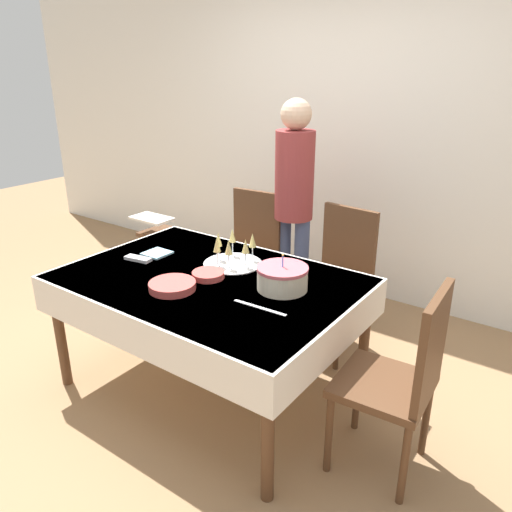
{
  "coord_description": "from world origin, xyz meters",
  "views": [
    {
      "loc": [
        1.72,
        -1.93,
        1.86
      ],
      "look_at": [
        0.2,
        0.18,
        0.85
      ],
      "focal_mm": 35.0,
      "sensor_mm": 36.0,
      "label": 1
    }
  ],
  "objects_px": {
    "plate_stack_dessert": "(208,275)",
    "dining_chair_right_end": "(403,375)",
    "dining_chair_far_right": "(339,273)",
    "birthday_cake": "(282,278)",
    "dining_chair_far_left": "(249,250)",
    "plate_stack_main": "(172,286)",
    "person_standing": "(294,192)",
    "high_chair": "(161,242)",
    "champagne_tray": "(233,252)"
  },
  "relations": [
    {
      "from": "plate_stack_dessert",
      "to": "dining_chair_right_end",
      "type": "bearing_deg",
      "value": 0.42
    },
    {
      "from": "dining_chair_far_right",
      "to": "plate_stack_dessert",
      "type": "relative_size",
      "value": 5.32
    },
    {
      "from": "dining_chair_far_right",
      "to": "birthday_cake",
      "type": "xyz_separation_m",
      "value": [
        0.05,
        -0.78,
        0.26
      ]
    },
    {
      "from": "dining_chair_far_left",
      "to": "plate_stack_main",
      "type": "xyz_separation_m",
      "value": [
        0.32,
        -1.12,
        0.21
      ]
    },
    {
      "from": "person_standing",
      "to": "high_chair",
      "type": "height_order",
      "value": "person_standing"
    },
    {
      "from": "dining_chair_far_left",
      "to": "dining_chair_right_end",
      "type": "relative_size",
      "value": 1.0
    },
    {
      "from": "plate_stack_dessert",
      "to": "high_chair",
      "type": "height_order",
      "value": "plate_stack_dessert"
    },
    {
      "from": "dining_chair_right_end",
      "to": "dining_chair_far_left",
      "type": "bearing_deg",
      "value": 149.65
    },
    {
      "from": "dining_chair_far_right",
      "to": "dining_chair_right_end",
      "type": "height_order",
      "value": "same"
    },
    {
      "from": "dining_chair_far_right",
      "to": "champagne_tray",
      "type": "height_order",
      "value": "dining_chair_far_right"
    },
    {
      "from": "dining_chair_far_left",
      "to": "dining_chair_right_end",
      "type": "distance_m",
      "value": 1.76
    },
    {
      "from": "birthday_cake",
      "to": "high_chair",
      "type": "xyz_separation_m",
      "value": [
        -1.59,
        0.64,
        -0.31
      ]
    },
    {
      "from": "dining_chair_right_end",
      "to": "plate_stack_main",
      "type": "bearing_deg",
      "value": -168.89
    },
    {
      "from": "plate_stack_main",
      "to": "person_standing",
      "type": "height_order",
      "value": "person_standing"
    },
    {
      "from": "person_standing",
      "to": "plate_stack_dessert",
      "type": "bearing_deg",
      "value": -84.24
    },
    {
      "from": "dining_chair_right_end",
      "to": "plate_stack_dessert",
      "type": "height_order",
      "value": "dining_chair_right_end"
    },
    {
      "from": "dining_chair_right_end",
      "to": "high_chair",
      "type": "height_order",
      "value": "dining_chair_right_end"
    },
    {
      "from": "dining_chair_right_end",
      "to": "person_standing",
      "type": "bearing_deg",
      "value": 139.4
    },
    {
      "from": "dining_chair_far_left",
      "to": "champagne_tray",
      "type": "height_order",
      "value": "dining_chair_far_left"
    },
    {
      "from": "plate_stack_main",
      "to": "high_chair",
      "type": "distance_m",
      "value": 1.51
    },
    {
      "from": "dining_chair_far_left",
      "to": "plate_stack_dessert",
      "type": "relative_size",
      "value": 5.32
    },
    {
      "from": "plate_stack_main",
      "to": "champagne_tray",
      "type": "bearing_deg",
      "value": 85.74
    },
    {
      "from": "dining_chair_far_left",
      "to": "dining_chair_right_end",
      "type": "bearing_deg",
      "value": -30.35
    },
    {
      "from": "dining_chair_far_right",
      "to": "dining_chair_right_end",
      "type": "distance_m",
      "value": 1.18
    },
    {
      "from": "dining_chair_far_right",
      "to": "birthday_cake",
      "type": "bearing_deg",
      "value": -86.57
    },
    {
      "from": "dining_chair_far_left",
      "to": "dining_chair_far_right",
      "type": "distance_m",
      "value": 0.74
    },
    {
      "from": "dining_chair_far_right",
      "to": "high_chair",
      "type": "distance_m",
      "value": 1.55
    },
    {
      "from": "dining_chair_far_left",
      "to": "dining_chair_far_right",
      "type": "xyz_separation_m",
      "value": [
        0.74,
        -0.0,
        0.0
      ]
    },
    {
      "from": "champagne_tray",
      "to": "person_standing",
      "type": "xyz_separation_m",
      "value": [
        -0.09,
        0.83,
        0.18
      ]
    },
    {
      "from": "dining_chair_right_end",
      "to": "dining_chair_far_right",
      "type": "bearing_deg",
      "value": 131.0
    },
    {
      "from": "dining_chair_right_end",
      "to": "champagne_tray",
      "type": "xyz_separation_m",
      "value": [
        -1.16,
        0.24,
        0.27
      ]
    },
    {
      "from": "plate_stack_main",
      "to": "birthday_cake",
      "type": "bearing_deg",
      "value": 36.17
    },
    {
      "from": "dining_chair_far_left",
      "to": "plate_stack_main",
      "type": "bearing_deg",
      "value": -74.17
    },
    {
      "from": "dining_chair_right_end",
      "to": "high_chair",
      "type": "distance_m",
      "value": 2.44
    },
    {
      "from": "birthday_cake",
      "to": "champagne_tray",
      "type": "distance_m",
      "value": 0.46
    },
    {
      "from": "dining_chair_far_left",
      "to": "high_chair",
      "type": "bearing_deg",
      "value": -169.93
    },
    {
      "from": "dining_chair_far_right",
      "to": "plate_stack_main",
      "type": "xyz_separation_m",
      "value": [
        -0.43,
        -1.12,
        0.21
      ]
    },
    {
      "from": "champagne_tray",
      "to": "high_chair",
      "type": "distance_m",
      "value": 1.3
    },
    {
      "from": "plate_stack_main",
      "to": "plate_stack_dessert",
      "type": "relative_size",
      "value": 1.37
    },
    {
      "from": "birthday_cake",
      "to": "plate_stack_dessert",
      "type": "relative_size",
      "value": 1.5
    },
    {
      "from": "birthday_cake",
      "to": "high_chair",
      "type": "bearing_deg",
      "value": 158.27
    },
    {
      "from": "plate_stack_main",
      "to": "high_chair",
      "type": "height_order",
      "value": "plate_stack_main"
    },
    {
      "from": "dining_chair_right_end",
      "to": "high_chair",
      "type": "xyz_separation_m",
      "value": [
        -2.32,
        0.75,
        -0.06
      ]
    },
    {
      "from": "plate_stack_dessert",
      "to": "high_chair",
      "type": "distance_m",
      "value": 1.42
    },
    {
      "from": "dining_chair_far_right",
      "to": "birthday_cake",
      "type": "distance_m",
      "value": 0.82
    },
    {
      "from": "dining_chair_right_end",
      "to": "person_standing",
      "type": "height_order",
      "value": "person_standing"
    },
    {
      "from": "dining_chair_far_left",
      "to": "high_chair",
      "type": "distance_m",
      "value": 0.82
    },
    {
      "from": "dining_chair_far_left",
      "to": "plate_stack_dessert",
      "type": "distance_m",
      "value": 0.99
    },
    {
      "from": "plate_stack_main",
      "to": "dining_chair_far_left",
      "type": "bearing_deg",
      "value": 105.83
    },
    {
      "from": "dining_chair_far_right",
      "to": "person_standing",
      "type": "bearing_deg",
      "value": 158.96
    }
  ]
}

